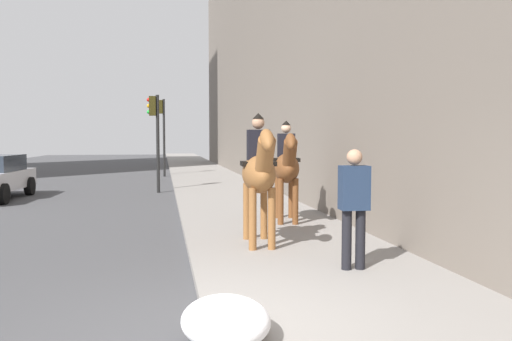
# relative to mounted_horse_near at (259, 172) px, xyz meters

# --- Properties ---
(sidewalk_slab) EXTENTS (120.00, 3.54, 0.12)m
(sidewalk_slab) POSITION_rel_mounted_horse_near_xyz_m (-3.67, -0.54, -1.34)
(sidewalk_slab) COLOR gray
(sidewalk_slab) RESTS_ON ground
(mounted_horse_near) EXTENTS (2.15, 0.64, 2.29)m
(mounted_horse_near) POSITION_rel_mounted_horse_near_xyz_m (0.00, 0.00, 0.00)
(mounted_horse_near) COLOR brown
(mounted_horse_near) RESTS_ON sidewalk_slab
(mounted_horse_far) EXTENTS (2.15, 0.78, 2.26)m
(mounted_horse_far) POSITION_rel_mounted_horse_near_xyz_m (2.30, -1.07, -0.03)
(mounted_horse_far) COLOR brown
(mounted_horse_far) RESTS_ON sidewalk_slab
(pedestrian_greeting) EXTENTS (0.28, 0.41, 1.70)m
(pedestrian_greeting) POSITION_rel_mounted_horse_near_xyz_m (-1.83, -1.00, -0.30)
(pedestrian_greeting) COLOR black
(pedestrian_greeting) RESTS_ON sidewalk_slab
(traffic_light_near_curb) EXTENTS (0.20, 0.44, 3.56)m
(traffic_light_near_curb) POSITION_rel_mounted_horse_near_xyz_m (10.05, 1.90, 1.01)
(traffic_light_near_curb) COLOR black
(traffic_light_near_curb) RESTS_ON ground
(traffic_light_far_curb) EXTENTS (0.20, 0.44, 4.04)m
(traffic_light_far_curb) POSITION_rel_mounted_horse_near_xyz_m (18.04, 1.65, 1.30)
(traffic_light_far_curb) COLOR black
(traffic_light_far_curb) RESTS_ON ground
(snow_pile_near) EXTENTS (1.07, 0.82, 0.37)m
(snow_pile_near) POSITION_rel_mounted_horse_near_xyz_m (-3.96, 1.08, -1.09)
(snow_pile_near) COLOR white
(snow_pile_near) RESTS_ON sidewalk_slab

